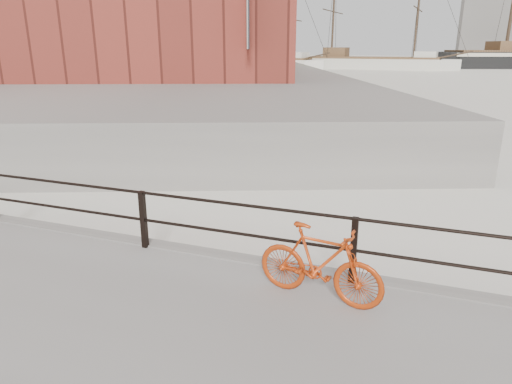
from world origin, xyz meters
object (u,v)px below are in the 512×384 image
Objects in this scene: schooner_mid at (370,69)px; workboat_far at (164,78)px; schooner_left at (260,69)px; bicycle at (320,263)px; workboat_near at (140,85)px.

schooner_mid is 2.96× the size of workboat_far.
workboat_far is (-20.94, -31.87, 0.00)m from schooner_mid.
bicycle is at bearing -65.02° from schooner_left.
schooner_mid is (-8.33, 76.41, -0.88)m from bicycle.
workboat_near is at bearing 136.15° from bicycle.
schooner_mid reaches higher than schooner_left.
schooner_left is 2.06× the size of workboat_near.
schooner_left is 26.37m from workboat_far.
workboat_near and workboat_far have the same top height.
workboat_near is (0.48, -36.77, 0.00)m from schooner_left.
workboat_near is (-17.35, -42.45, 0.00)m from schooner_mid.
schooner_left reaches higher than workboat_near.
schooner_left is 2.32× the size of workboat_far.
schooner_left is (-17.83, -5.68, 0.00)m from schooner_mid.
schooner_left is at bearing -158.23° from schooner_mid.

